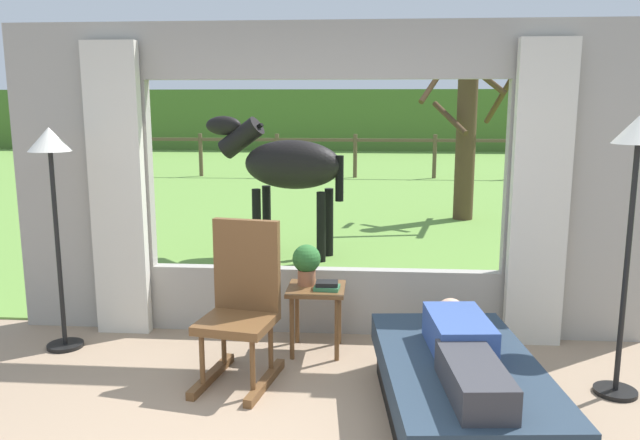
# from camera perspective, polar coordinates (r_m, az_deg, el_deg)

# --- Properties ---
(back_wall_with_window) EXTENTS (5.20, 0.12, 2.55)m
(back_wall_with_window) POSITION_cam_1_polar(r_m,az_deg,el_deg) (5.17, 0.40, 3.11)
(back_wall_with_window) COLOR #9E998E
(back_wall_with_window) RESTS_ON ground_plane
(curtain_panel_left) EXTENTS (0.44, 0.10, 2.40)m
(curtain_panel_left) POSITION_cam_1_polar(r_m,az_deg,el_deg) (5.43, -17.82, 2.44)
(curtain_panel_left) COLOR beige
(curtain_panel_left) RESTS_ON ground_plane
(curtain_panel_right) EXTENTS (0.44, 0.10, 2.40)m
(curtain_panel_right) POSITION_cam_1_polar(r_m,az_deg,el_deg) (5.20, 19.22, 2.01)
(curtain_panel_right) COLOR beige
(curtain_panel_right) RESTS_ON ground_plane
(outdoor_pasture_lawn) EXTENTS (36.00, 21.68, 0.02)m
(outdoor_pasture_lawn) POSITION_cam_1_polar(r_m,az_deg,el_deg) (16.13, 3.17, 3.80)
(outdoor_pasture_lawn) COLOR olive
(outdoor_pasture_lawn) RESTS_ON ground_plane
(distant_hill_ridge) EXTENTS (36.00, 2.00, 2.40)m
(distant_hill_ridge) POSITION_cam_1_polar(r_m,az_deg,el_deg) (25.86, 3.72, 9.00)
(distant_hill_ridge) COLOR #496C2C
(distant_hill_ridge) RESTS_ON ground_plane
(recliner_sofa) EXTENTS (1.05, 1.78, 0.42)m
(recliner_sofa) POSITION_cam_1_polar(r_m,az_deg,el_deg) (3.99, 12.51, -14.95)
(recliner_sofa) COLOR black
(recliner_sofa) RESTS_ON ground_plane
(reclining_person) EXTENTS (0.39, 1.44, 0.22)m
(reclining_person) POSITION_cam_1_polar(r_m,az_deg,el_deg) (3.83, 12.80, -11.16)
(reclining_person) COLOR #334C8C
(reclining_person) RESTS_ON recliner_sofa
(rocking_chair) EXTENTS (0.57, 0.75, 1.12)m
(rocking_chair) POSITION_cam_1_polar(r_m,az_deg,el_deg) (4.46, -7.07, -7.49)
(rocking_chair) COLOR brown
(rocking_chair) RESTS_ON ground_plane
(side_table) EXTENTS (0.44, 0.44, 0.52)m
(side_table) POSITION_cam_1_polar(r_m,az_deg,el_deg) (4.92, -0.34, -7.13)
(side_table) COLOR brown
(side_table) RESTS_ON ground_plane
(potted_plant) EXTENTS (0.22, 0.22, 0.32)m
(potted_plant) POSITION_cam_1_polar(r_m,az_deg,el_deg) (4.90, -1.22, -3.81)
(potted_plant) COLOR #9E6042
(potted_plant) RESTS_ON side_table
(book_stack) EXTENTS (0.20, 0.16, 0.06)m
(book_stack) POSITION_cam_1_polar(r_m,az_deg,el_deg) (4.82, 0.62, -5.96)
(book_stack) COLOR #337247
(book_stack) RESTS_ON side_table
(floor_lamp_left) EXTENTS (0.32, 0.32, 1.74)m
(floor_lamp_left) POSITION_cam_1_polar(r_m,az_deg,el_deg) (5.20, -23.06, 4.02)
(floor_lamp_left) COLOR black
(floor_lamp_left) RESTS_ON ground_plane
(floor_lamp_right) EXTENTS (0.32, 0.32, 1.85)m
(floor_lamp_right) POSITION_cam_1_polar(r_m,az_deg,el_deg) (4.44, 26.59, 3.90)
(floor_lamp_right) COLOR black
(floor_lamp_right) RESTS_ON ground_plane
(horse) EXTENTS (1.82, 0.83, 1.73)m
(horse) POSITION_cam_1_polar(r_m,az_deg,el_deg) (7.79, -3.08, 4.94)
(horse) COLOR black
(horse) RESTS_ON outdoor_pasture_lawn
(pasture_tree) EXTENTS (1.43, 1.41, 2.93)m
(pasture_tree) POSITION_cam_1_polar(r_m,az_deg,el_deg) (10.53, 13.03, 7.41)
(pasture_tree) COLOR #4C3823
(pasture_tree) RESTS_ON outdoor_pasture_lawn
(pasture_fence_line) EXTENTS (16.10, 0.10, 1.10)m
(pasture_fence_line) POSITION_cam_1_polar(r_m,az_deg,el_deg) (16.13, 3.20, 6.42)
(pasture_fence_line) COLOR brown
(pasture_fence_line) RESTS_ON outdoor_pasture_lawn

